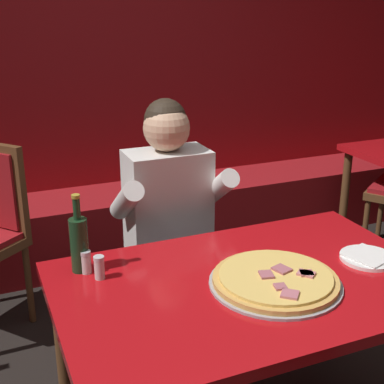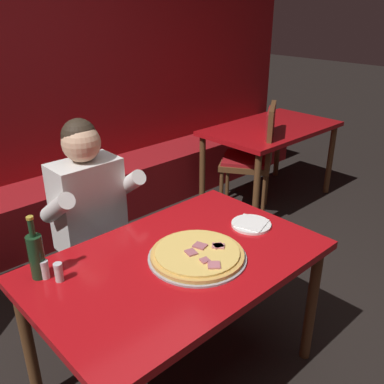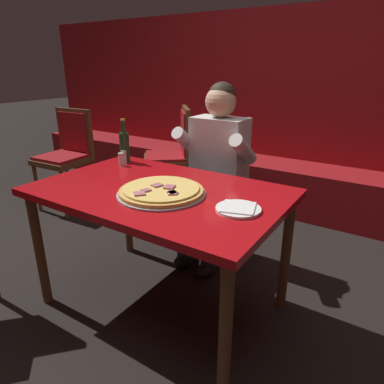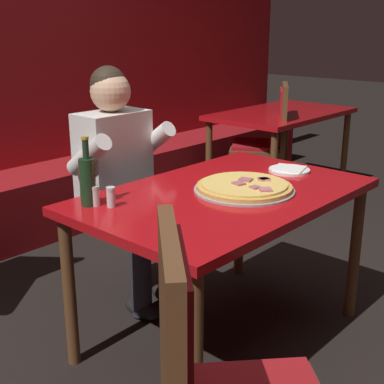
{
  "view_description": "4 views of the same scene",
  "coord_description": "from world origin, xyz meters",
  "px_view_note": "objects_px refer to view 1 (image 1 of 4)",
  "views": [
    {
      "loc": [
        -0.83,
        -1.45,
        1.67
      ],
      "look_at": [
        -0.09,
        0.31,
        0.99
      ],
      "focal_mm": 50.0,
      "sensor_mm": 36.0,
      "label": 1
    },
    {
      "loc": [
        -1.1,
        -1.26,
        1.85
      ],
      "look_at": [
        0.22,
        0.14,
        0.98
      ],
      "focal_mm": 40.0,
      "sensor_mm": 36.0,
      "label": 2
    },
    {
      "loc": [
        1.1,
        -1.35,
        1.38
      ],
      "look_at": [
        0.18,
        0.05,
        0.75
      ],
      "focal_mm": 32.0,
      "sensor_mm": 36.0,
      "label": 3
    },
    {
      "loc": [
        -1.81,
        -1.43,
        1.48
      ],
      "look_at": [
        -0.01,
        0.19,
        0.71
      ],
      "focal_mm": 50.0,
      "sensor_mm": 36.0,
      "label": 4
    }
  ],
  "objects_px": {
    "shaker_parmesan": "(86,263)",
    "diner_seated_blue_shirt": "(174,226)",
    "main_dining_table": "(249,300)",
    "pizza": "(275,280)",
    "plate_white_paper": "(368,257)",
    "beer_bottle": "(79,243)",
    "shaker_black_pepper": "(99,269)"
  },
  "relations": [
    {
      "from": "pizza",
      "to": "main_dining_table",
      "type": "bearing_deg",
      "value": 137.26
    },
    {
      "from": "main_dining_table",
      "to": "beer_bottle",
      "type": "xyz_separation_m",
      "value": [
        -0.53,
        0.3,
        0.19
      ]
    },
    {
      "from": "pizza",
      "to": "diner_seated_blue_shirt",
      "type": "bearing_deg",
      "value": 97.94
    },
    {
      "from": "shaker_parmesan",
      "to": "diner_seated_blue_shirt",
      "type": "xyz_separation_m",
      "value": [
        0.48,
        0.37,
        -0.09
      ]
    },
    {
      "from": "main_dining_table",
      "to": "diner_seated_blue_shirt",
      "type": "bearing_deg",
      "value": 92.98
    },
    {
      "from": "plate_white_paper",
      "to": "diner_seated_blue_shirt",
      "type": "relative_size",
      "value": 0.16
    },
    {
      "from": "main_dining_table",
      "to": "shaker_black_pepper",
      "type": "relative_size",
      "value": 15.69
    },
    {
      "from": "pizza",
      "to": "shaker_parmesan",
      "type": "height_order",
      "value": "shaker_parmesan"
    },
    {
      "from": "main_dining_table",
      "to": "shaker_parmesan",
      "type": "distance_m",
      "value": 0.6
    },
    {
      "from": "shaker_parmesan",
      "to": "shaker_black_pepper",
      "type": "relative_size",
      "value": 1.0
    },
    {
      "from": "plate_white_paper",
      "to": "shaker_parmesan",
      "type": "xyz_separation_m",
      "value": [
        -1.0,
        0.31,
        0.03
      ]
    },
    {
      "from": "pizza",
      "to": "diner_seated_blue_shirt",
      "type": "xyz_separation_m",
      "value": [
        -0.1,
        0.71,
        -0.06
      ]
    },
    {
      "from": "pizza",
      "to": "shaker_black_pepper",
      "type": "height_order",
      "value": "shaker_black_pepper"
    },
    {
      "from": "plate_white_paper",
      "to": "shaker_parmesan",
      "type": "distance_m",
      "value": 1.05
    },
    {
      "from": "shaker_black_pepper",
      "to": "diner_seated_blue_shirt",
      "type": "relative_size",
      "value": 0.07
    },
    {
      "from": "plate_white_paper",
      "to": "beer_bottle",
      "type": "relative_size",
      "value": 0.72
    },
    {
      "from": "pizza",
      "to": "shaker_parmesan",
      "type": "distance_m",
      "value": 0.67
    },
    {
      "from": "pizza",
      "to": "diner_seated_blue_shirt",
      "type": "distance_m",
      "value": 0.72
    },
    {
      "from": "shaker_parmesan",
      "to": "shaker_black_pepper",
      "type": "xyz_separation_m",
      "value": [
        0.03,
        -0.06,
        0.0
      ]
    },
    {
      "from": "beer_bottle",
      "to": "shaker_parmesan",
      "type": "xyz_separation_m",
      "value": [
        0.01,
        -0.03,
        -0.07
      ]
    },
    {
      "from": "diner_seated_blue_shirt",
      "to": "beer_bottle",
      "type": "bearing_deg",
      "value": -144.99
    },
    {
      "from": "beer_bottle",
      "to": "diner_seated_blue_shirt",
      "type": "height_order",
      "value": "diner_seated_blue_shirt"
    },
    {
      "from": "main_dining_table",
      "to": "diner_seated_blue_shirt",
      "type": "height_order",
      "value": "diner_seated_blue_shirt"
    },
    {
      "from": "main_dining_table",
      "to": "shaker_parmesan",
      "type": "xyz_separation_m",
      "value": [
        -0.52,
        0.28,
        0.12
      ]
    },
    {
      "from": "beer_bottle",
      "to": "shaker_black_pepper",
      "type": "xyz_separation_m",
      "value": [
        0.05,
        -0.09,
        -0.07
      ]
    },
    {
      "from": "plate_white_paper",
      "to": "beer_bottle",
      "type": "height_order",
      "value": "beer_bottle"
    },
    {
      "from": "plate_white_paper",
      "to": "diner_seated_blue_shirt",
      "type": "distance_m",
      "value": 0.86
    },
    {
      "from": "beer_bottle",
      "to": "diner_seated_blue_shirt",
      "type": "distance_m",
      "value": 0.63
    },
    {
      "from": "main_dining_table",
      "to": "plate_white_paper",
      "type": "height_order",
      "value": "plate_white_paper"
    },
    {
      "from": "main_dining_table",
      "to": "shaker_parmesan",
      "type": "relative_size",
      "value": 15.69
    },
    {
      "from": "main_dining_table",
      "to": "shaker_black_pepper",
      "type": "xyz_separation_m",
      "value": [
        -0.48,
        0.22,
        0.12
      ]
    },
    {
      "from": "diner_seated_blue_shirt",
      "to": "main_dining_table",
      "type": "bearing_deg",
      "value": -87.02
    }
  ]
}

